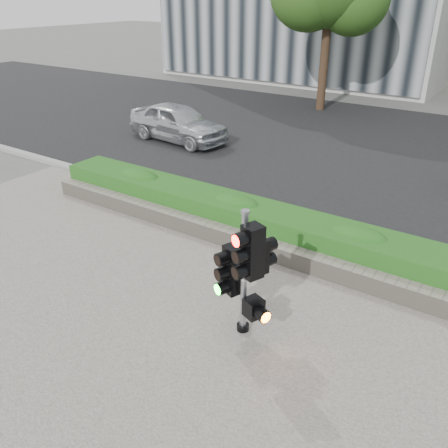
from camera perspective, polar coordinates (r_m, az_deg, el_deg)
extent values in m
plane|color=#51514C|center=(8.05, -1.24, -9.85)|extent=(120.00, 120.00, 0.00)
cube|color=#9E9389|center=(6.67, -14.54, -19.98)|extent=(16.00, 11.00, 0.03)
cube|color=black|center=(16.45, 19.52, 8.04)|extent=(60.00, 13.00, 0.02)
cube|color=gray|center=(10.37, 8.86, -0.93)|extent=(60.00, 0.25, 0.12)
cube|color=gray|center=(9.31, 5.52, -3.09)|extent=(12.00, 0.32, 0.34)
cube|color=green|center=(9.74, 7.43, -0.65)|extent=(12.00, 1.00, 0.68)
cylinder|color=black|center=(21.63, 11.94, 18.51)|extent=(0.36, 0.36, 4.03)
cylinder|color=black|center=(7.50, 2.28, -12.27)|extent=(0.19, 0.19, 0.10)
cylinder|color=gray|center=(6.95, 2.42, -6.17)|extent=(0.10, 0.10, 1.99)
cylinder|color=gray|center=(6.46, 2.59, 1.47)|extent=(0.13, 0.13, 0.05)
cube|color=#FF1107|center=(6.52, 3.46, -3.34)|extent=(0.33, 0.33, 0.79)
cube|color=#14E51E|center=(7.09, 1.16, -5.47)|extent=(0.33, 0.33, 0.79)
cube|color=black|center=(6.91, 4.09, -3.84)|extent=(0.33, 0.33, 0.54)
cube|color=orange|center=(7.08, 3.57, -10.00)|extent=(0.33, 0.33, 0.29)
imported|color=silver|center=(16.76, -5.57, 12.07)|extent=(3.91, 1.89, 1.29)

